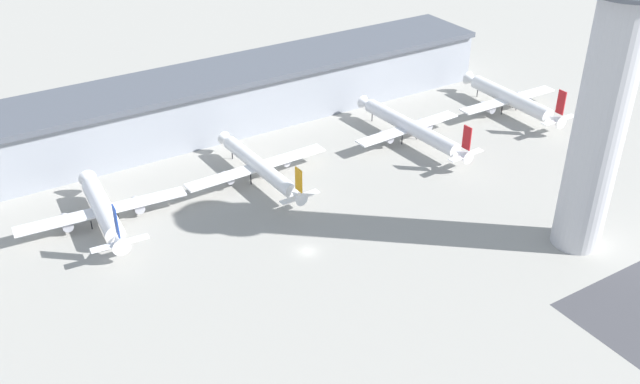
# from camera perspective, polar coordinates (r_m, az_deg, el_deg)

# --- Properties ---
(ground_plane) EXTENTS (1000.00, 1000.00, 0.00)m
(ground_plane) POSITION_cam_1_polar(r_m,az_deg,el_deg) (161.43, -1.03, -4.77)
(ground_plane) COLOR #9E9B93
(terminal_building) EXTENTS (201.63, 25.00, 17.57)m
(terminal_building) POSITION_cam_1_polar(r_m,az_deg,el_deg) (212.67, -10.86, 6.64)
(terminal_building) COLOR #9399A3
(terminal_building) RESTS_ON ground
(control_tower) EXTENTS (15.25, 15.25, 69.88)m
(control_tower) POSITION_cam_1_polar(r_m,az_deg,el_deg) (158.53, 21.86, 6.74)
(control_tower) COLOR #BCBCC1
(control_tower) RESTS_ON ground
(airplane_gate_charlie) EXTENTS (40.46, 34.92, 14.05)m
(airplane_gate_charlie) POSITION_cam_1_polar(r_m,az_deg,el_deg) (175.53, -16.97, -1.40)
(airplane_gate_charlie) COLOR white
(airplane_gate_charlie) RESTS_ON ground
(airplane_gate_delta) EXTENTS (40.48, 40.85, 12.58)m
(airplane_gate_delta) POSITION_cam_1_polar(r_m,az_deg,el_deg) (186.64, -4.88, 2.06)
(airplane_gate_delta) COLOR white
(airplane_gate_delta) RESTS_ON ground
(airplane_gate_echo) EXTENTS (35.88, 46.04, 13.41)m
(airplane_gate_echo) POSITION_cam_1_polar(r_m,az_deg,el_deg) (208.28, 7.27, 5.14)
(airplane_gate_echo) COLOR white
(airplane_gate_echo) RESTS_ON ground
(airplane_gate_foxtrot) EXTENTS (36.73, 41.15, 14.24)m
(airplane_gate_foxtrot) POSITION_cam_1_polar(r_m,az_deg,el_deg) (233.47, 15.01, 7.22)
(airplane_gate_foxtrot) COLOR white
(airplane_gate_foxtrot) RESTS_ON ground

